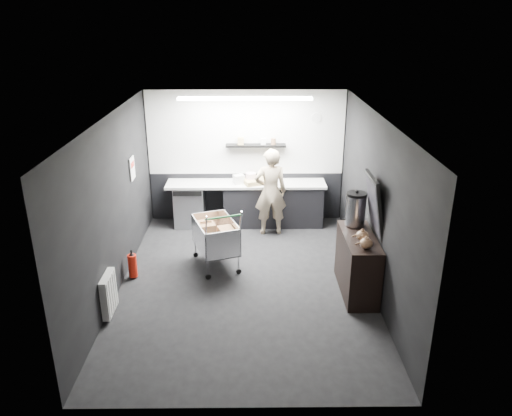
{
  "coord_description": "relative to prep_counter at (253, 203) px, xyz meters",
  "views": [
    {
      "loc": [
        0.1,
        -7.1,
        4.11
      ],
      "look_at": [
        0.18,
        0.4,
        1.15
      ],
      "focal_mm": 35.0,
      "sensor_mm": 36.0,
      "label": 1
    }
  ],
  "objects": [
    {
      "name": "floor",
      "position": [
        -0.14,
        -2.42,
        -0.46
      ],
      "size": [
        5.5,
        5.5,
        0.0
      ],
      "primitive_type": "plane",
      "color": "black",
      "rests_on": "ground"
    },
    {
      "name": "cardboard_box",
      "position": [
        0.05,
        -0.05,
        0.49
      ],
      "size": [
        0.55,
        0.48,
        0.09
      ],
      "primitive_type": "cube",
      "rotation": [
        0.0,
        0.0,
        0.37
      ],
      "color": "#A18B56",
      "rests_on": "prep_counter"
    },
    {
      "name": "sideboard",
      "position": [
        1.62,
        -2.66,
        0.14
      ],
      "size": [
        0.54,
        1.26,
        1.89
      ],
      "color": "black",
      "rests_on": "floor"
    },
    {
      "name": "white_container",
      "position": [
        -0.28,
        -0.05,
        0.53
      ],
      "size": [
        0.25,
        0.23,
        0.18
      ],
      "primitive_type": "cube",
      "rotation": [
        0.0,
        0.0,
        0.43
      ],
      "color": "silver",
      "rests_on": "prep_counter"
    },
    {
      "name": "poster_red_band",
      "position": [
        -2.11,
        -1.12,
        1.16
      ],
      "size": [
        0.02,
        0.22,
        0.1
      ],
      "primitive_type": "cube",
      "color": "red",
      "rests_on": "poster"
    },
    {
      "name": "fire_extinguisher",
      "position": [
        -1.99,
        -2.23,
        -0.22
      ],
      "size": [
        0.15,
        0.15,
        0.48
      ],
      "color": "#B71B0C",
      "rests_on": "floor"
    },
    {
      "name": "ceiling_strip",
      "position": [
        -0.14,
        -0.57,
        2.21
      ],
      "size": [
        2.4,
        0.2,
        0.04
      ],
      "primitive_type": "cube",
      "color": "white",
      "rests_on": "ceiling"
    },
    {
      "name": "shopping_cart",
      "position": [
        -0.64,
        -1.8,
        0.08
      ],
      "size": [
        0.92,
        1.21,
        1.12
      ],
      "color": "silver",
      "rests_on": "floor"
    },
    {
      "name": "dado_panel",
      "position": [
        -0.14,
        0.31,
        0.04
      ],
      "size": [
        3.95,
        0.02,
        1.0
      ],
      "primitive_type": "cube",
      "color": "black",
      "rests_on": "wall_back"
    },
    {
      "name": "pink_tub",
      "position": [
        -0.04,
        0.0,
        0.55
      ],
      "size": [
        0.21,
        0.21,
        0.21
      ],
      "primitive_type": "cylinder",
      "color": "silver",
      "rests_on": "prep_counter"
    },
    {
      "name": "radiator",
      "position": [
        -2.08,
        -3.32,
        -0.11
      ],
      "size": [
        0.1,
        0.5,
        0.6
      ],
      "primitive_type": "cube",
      "color": "silver",
      "rests_on": "wall_left"
    },
    {
      "name": "wall_back",
      "position": [
        -0.14,
        0.33,
        0.89
      ],
      "size": [
        5.5,
        0.0,
        5.5
      ],
      "primitive_type": "plane",
      "rotation": [
        1.57,
        0.0,
        0.0
      ],
      "color": "black",
      "rests_on": "floor"
    },
    {
      "name": "wall_right",
      "position": [
        1.86,
        -2.42,
        0.89
      ],
      "size": [
        0.0,
        5.5,
        5.5
      ],
      "primitive_type": "plane",
      "rotation": [
        1.57,
        0.0,
        -1.57
      ],
      "color": "black",
      "rests_on": "floor"
    },
    {
      "name": "person",
      "position": [
        0.34,
        -0.45,
        0.4
      ],
      "size": [
        0.67,
        0.47,
        1.72
      ],
      "primitive_type": "imported",
      "rotation": [
        0.0,
        0.0,
        3.24
      ],
      "color": "beige",
      "rests_on": "floor"
    },
    {
      "name": "wall_left",
      "position": [
        -2.14,
        -2.42,
        0.89
      ],
      "size": [
        0.0,
        5.5,
        5.5
      ],
      "primitive_type": "plane",
      "rotation": [
        1.57,
        0.0,
        1.57
      ],
      "color": "black",
      "rests_on": "floor"
    },
    {
      "name": "floating_shelf",
      "position": [
        0.06,
        0.2,
        1.16
      ],
      "size": [
        1.2,
        0.22,
        0.04
      ],
      "primitive_type": "cube",
      "color": "black",
      "rests_on": "wall_back"
    },
    {
      "name": "kitchen_wall_panel",
      "position": [
        -0.14,
        0.31,
        1.39
      ],
      "size": [
        3.95,
        0.02,
        1.7
      ],
      "primitive_type": "cube",
      "color": "silver",
      "rests_on": "wall_back"
    },
    {
      "name": "poster",
      "position": [
        -2.12,
        -1.12,
        1.09
      ],
      "size": [
        0.02,
        0.3,
        0.4
      ],
      "primitive_type": "cube",
      "color": "white",
      "rests_on": "wall_left"
    },
    {
      "name": "wall_clock",
      "position": [
        1.26,
        0.3,
        1.69
      ],
      "size": [
        0.2,
        0.03,
        0.2
      ],
      "primitive_type": "cylinder",
      "rotation": [
        1.57,
        0.0,
        0.0
      ],
      "color": "silver",
      "rests_on": "wall_back"
    },
    {
      "name": "wall_front",
      "position": [
        -0.14,
        -5.17,
        0.89
      ],
      "size": [
        5.5,
        0.0,
        5.5
      ],
      "primitive_type": "plane",
      "rotation": [
        -1.57,
        0.0,
        0.0
      ],
      "color": "black",
      "rests_on": "floor"
    },
    {
      "name": "prep_counter",
      "position": [
        0.0,
        0.0,
        0.0
      ],
      "size": [
        3.2,
        0.61,
        0.9
      ],
      "color": "black",
      "rests_on": "floor"
    },
    {
      "name": "ceiling",
      "position": [
        -0.14,
        -2.42,
        2.24
      ],
      "size": [
        5.5,
        5.5,
        0.0
      ],
      "primitive_type": "plane",
      "rotation": [
        3.14,
        0.0,
        0.0
      ],
      "color": "white",
      "rests_on": "wall_back"
    }
  ]
}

